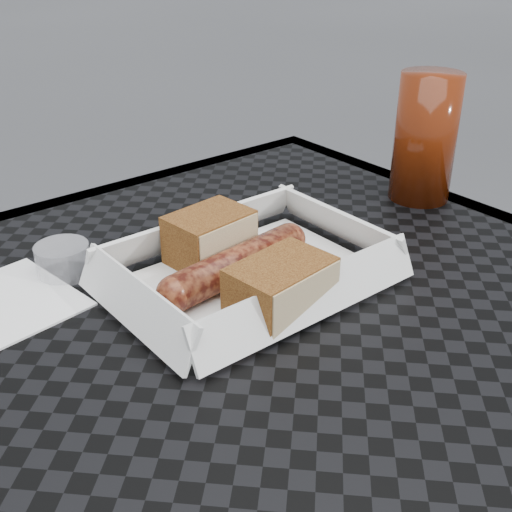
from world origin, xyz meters
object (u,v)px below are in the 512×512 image
at_px(bratwurst, 236,265).
at_px(food_tray, 249,279).
at_px(patio_table, 254,441).
at_px(drink_glass, 425,138).

bearing_deg(bratwurst, food_tray, -11.75).
bearing_deg(patio_table, food_tray, 53.08).
distance_m(bratwurst, drink_glass, 0.30).
height_order(patio_table, drink_glass, drink_glass).
distance_m(patio_table, bratwurst, 0.15).
relative_size(bratwurst, drink_glass, 1.18).
relative_size(patio_table, bratwurst, 4.61).
bearing_deg(drink_glass, food_tray, -174.35).
distance_m(food_tray, bratwurst, 0.02).
bearing_deg(bratwurst, drink_glass, 4.89).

